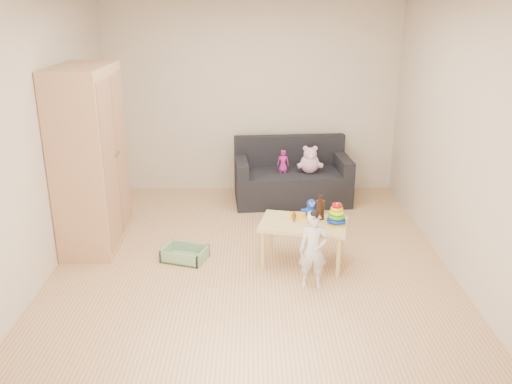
{
  "coord_description": "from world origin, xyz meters",
  "views": [
    {
      "loc": [
        0.01,
        -5.16,
        2.57
      ],
      "look_at": [
        0.05,
        0.25,
        0.65
      ],
      "focal_mm": 38.0,
      "sensor_mm": 36.0,
      "label": 1
    }
  ],
  "objects_px": {
    "sofa": "(292,186)",
    "toddler": "(313,251)",
    "wardrobe": "(90,159)",
    "play_table": "(303,243)"
  },
  "relations": [
    {
      "from": "wardrobe",
      "to": "sofa",
      "type": "xyz_separation_m",
      "value": [
        2.26,
        1.3,
        -0.76
      ]
    },
    {
      "from": "toddler",
      "to": "wardrobe",
      "type": "bearing_deg",
      "value": 157.27
    },
    {
      "from": "sofa",
      "to": "toddler",
      "type": "height_order",
      "value": "toddler"
    },
    {
      "from": "play_table",
      "to": "toddler",
      "type": "xyz_separation_m",
      "value": [
        0.05,
        -0.48,
        0.14
      ]
    },
    {
      "from": "sofa",
      "to": "toddler",
      "type": "relative_size",
      "value": 2.05
    },
    {
      "from": "wardrobe",
      "to": "toddler",
      "type": "xyz_separation_m",
      "value": [
        2.3,
        -1.0,
        -0.61
      ]
    },
    {
      "from": "sofa",
      "to": "play_table",
      "type": "bearing_deg",
      "value": -95.07
    },
    {
      "from": "sofa",
      "to": "toddler",
      "type": "xyz_separation_m",
      "value": [
        0.04,
        -2.3,
        0.15
      ]
    },
    {
      "from": "play_table",
      "to": "toddler",
      "type": "bearing_deg",
      "value": -83.9
    },
    {
      "from": "sofa",
      "to": "play_table",
      "type": "height_order",
      "value": "play_table"
    }
  ]
}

